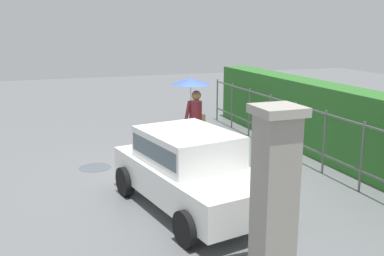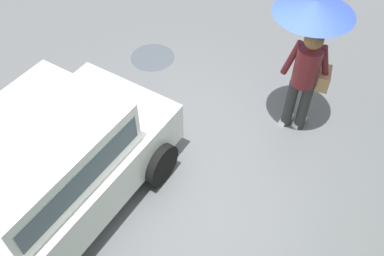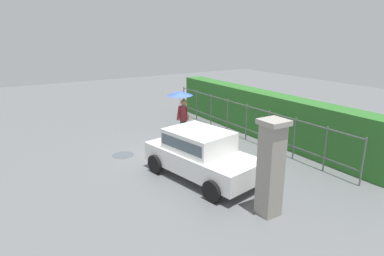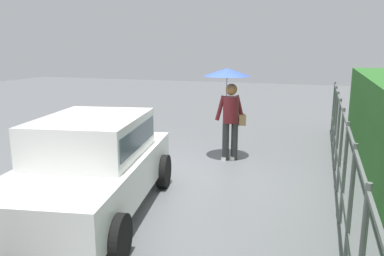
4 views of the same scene
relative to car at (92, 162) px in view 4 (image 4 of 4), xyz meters
The scene contains 5 objects.
ground_plane 2.36m from the car, 161.19° to the left, with size 40.00×40.00×0.00m, color slate.
car is the anchor object (origin of this frame).
pedestrian 3.71m from the car, 158.94° to the left, with size 1.02×1.02×2.05m.
fence_section 4.15m from the car, 119.85° to the left, with size 10.14×0.05×1.50m.
puddle_near 3.44m from the car, 155.64° to the right, with size 0.78×0.78×0.00m, color #4C545B.
Camera 4 is at (6.82, 2.49, 2.51)m, focal length 35.48 mm.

